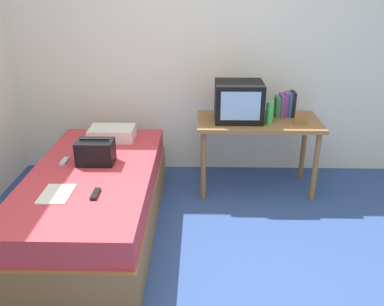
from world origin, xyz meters
The scene contains 13 objects.
ground_plane centered at (0.00, 0.00, 0.00)m, with size 8.00×8.00×0.00m, color #2D4784.
wall_back centered at (0.00, 2.00, 1.30)m, with size 5.20×0.10×2.60m, color silver.
bed centered at (-0.87, 0.73, 0.26)m, with size 1.00×2.00×0.54m.
desk centered at (0.55, 1.48, 0.63)m, with size 1.16×0.60×0.72m.
tv centered at (0.36, 1.48, 0.90)m, with size 0.44×0.39×0.36m.
water_bottle centered at (0.63, 1.37, 0.82)m, with size 0.07×0.07×0.21m, color green.
book_row centered at (0.82, 1.61, 0.83)m, with size 0.18×0.16×0.24m.
picture_frame centered at (0.92, 1.36, 0.79)m, with size 0.11×0.02×0.13m, color olive.
pillow centered at (-0.84, 1.42, 0.59)m, with size 0.42×0.28×0.12m, color silver.
handbag centered at (-0.86, 0.87, 0.64)m, with size 0.30×0.20×0.23m.
magazine centered at (-1.02, 0.33, 0.54)m, with size 0.21×0.29×0.01m, color white.
remote_dark centered at (-0.74, 0.32, 0.55)m, with size 0.04×0.16×0.02m, color black.
remote_silver centered at (-1.13, 0.87, 0.55)m, with size 0.04×0.14×0.02m, color #B7B7BC.
Camera 1 is at (0.00, -2.18, 1.94)m, focal length 37.86 mm.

